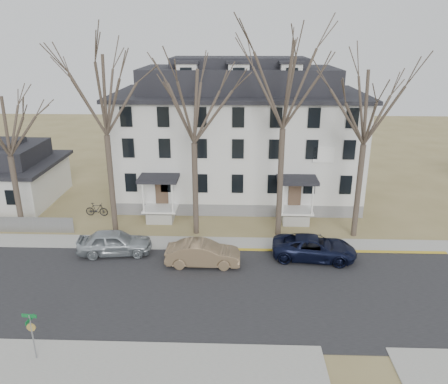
{
  "coord_description": "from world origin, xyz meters",
  "views": [
    {
      "loc": [
        -1.96,
        -19.36,
        13.78
      ],
      "look_at": [
        -2.92,
        9.0,
        3.52
      ],
      "focal_mm": 35.0,
      "sensor_mm": 36.0,
      "label": 1
    }
  ],
  "objects_px": {
    "car_silver": "(115,243)",
    "street_sign": "(32,330)",
    "small_house": "(7,176)",
    "bicycle_right": "(97,210)",
    "tree_center": "(285,79)",
    "car_tan": "(203,254)",
    "bicycle_left": "(158,214)",
    "boarding_house": "(238,137)",
    "tree_bungalow": "(5,122)",
    "car_navy": "(314,248)",
    "tree_far_left": "(103,90)",
    "tree_mid_left": "(193,101)",
    "tree_mid_right": "(368,102)"
  },
  "relations": [
    {
      "from": "tree_bungalow",
      "to": "car_silver",
      "type": "bearing_deg",
      "value": -23.58
    },
    {
      "from": "small_house",
      "to": "tree_mid_right",
      "type": "bearing_deg",
      "value": -12.27
    },
    {
      "from": "car_silver",
      "to": "bicycle_right",
      "type": "height_order",
      "value": "car_silver"
    },
    {
      "from": "car_silver",
      "to": "car_navy",
      "type": "distance_m",
      "value": 13.09
    },
    {
      "from": "tree_far_left",
      "to": "bicycle_left",
      "type": "relative_size",
      "value": 7.59
    },
    {
      "from": "boarding_house",
      "to": "bicycle_left",
      "type": "relative_size",
      "value": 11.51
    },
    {
      "from": "tree_mid_right",
      "to": "bicycle_right",
      "type": "height_order",
      "value": "tree_mid_right"
    },
    {
      "from": "car_tan",
      "to": "tree_bungalow",
      "type": "bearing_deg",
      "value": 71.47
    },
    {
      "from": "car_silver",
      "to": "bicycle_right",
      "type": "relative_size",
      "value": 2.63
    },
    {
      "from": "car_tan",
      "to": "bicycle_left",
      "type": "distance_m",
      "value": 8.11
    },
    {
      "from": "tree_center",
      "to": "car_navy",
      "type": "bearing_deg",
      "value": -60.93
    },
    {
      "from": "tree_center",
      "to": "street_sign",
      "type": "distance_m",
      "value": 20.38
    },
    {
      "from": "tree_center",
      "to": "tree_bungalow",
      "type": "height_order",
      "value": "tree_center"
    },
    {
      "from": "boarding_house",
      "to": "tree_mid_left",
      "type": "height_order",
      "value": "tree_mid_left"
    },
    {
      "from": "tree_bungalow",
      "to": "street_sign",
      "type": "height_order",
      "value": "tree_bungalow"
    },
    {
      "from": "tree_bungalow",
      "to": "car_navy",
      "type": "bearing_deg",
      "value": -9.81
    },
    {
      "from": "tree_mid_right",
      "to": "street_sign",
      "type": "distance_m",
      "value": 23.48
    },
    {
      "from": "tree_mid_right",
      "to": "tree_bungalow",
      "type": "distance_m",
      "value": 24.54
    },
    {
      "from": "tree_far_left",
      "to": "tree_mid_left",
      "type": "xyz_separation_m",
      "value": [
        6.0,
        0.0,
        -0.74
      ]
    },
    {
      "from": "tree_mid_right",
      "to": "boarding_house",
      "type": "bearing_deg",
      "value": 136.19
    },
    {
      "from": "tree_bungalow",
      "to": "car_navy",
      "type": "height_order",
      "value": "tree_bungalow"
    },
    {
      "from": "car_tan",
      "to": "car_navy",
      "type": "bearing_deg",
      "value": -80.98
    },
    {
      "from": "tree_bungalow",
      "to": "street_sign",
      "type": "xyz_separation_m",
      "value": [
        7.07,
        -13.54,
        -6.5
      ]
    },
    {
      "from": "small_house",
      "to": "bicycle_right",
      "type": "height_order",
      "value": "small_house"
    },
    {
      "from": "car_silver",
      "to": "street_sign",
      "type": "distance_m",
      "value": 10.15
    },
    {
      "from": "tree_bungalow",
      "to": "bicycle_right",
      "type": "distance_m",
      "value": 9.38
    },
    {
      "from": "tree_mid_right",
      "to": "bicycle_right",
      "type": "xyz_separation_m",
      "value": [
        -19.76,
        2.86,
        -9.05
      ]
    },
    {
      "from": "boarding_house",
      "to": "tree_bungalow",
      "type": "bearing_deg",
      "value": -152.99
    },
    {
      "from": "car_tan",
      "to": "boarding_house",
      "type": "bearing_deg",
      "value": -9.05
    },
    {
      "from": "bicycle_right",
      "to": "tree_far_left",
      "type": "bearing_deg",
      "value": -138.19
    },
    {
      "from": "boarding_house",
      "to": "tree_bungalow",
      "type": "relative_size",
      "value": 1.93
    },
    {
      "from": "tree_mid_left",
      "to": "car_tan",
      "type": "distance_m",
      "value": 10.06
    },
    {
      "from": "bicycle_right",
      "to": "small_house",
      "type": "bearing_deg",
      "value": 72.54
    },
    {
      "from": "car_silver",
      "to": "tree_center",
      "type": "bearing_deg",
      "value": -78.98
    },
    {
      "from": "small_house",
      "to": "bicycle_right",
      "type": "distance_m",
      "value": 9.51
    },
    {
      "from": "tree_center",
      "to": "bicycle_right",
      "type": "bearing_deg",
      "value": 168.66
    },
    {
      "from": "car_tan",
      "to": "bicycle_left",
      "type": "height_order",
      "value": "car_tan"
    },
    {
      "from": "tree_mid_right",
      "to": "tree_bungalow",
      "type": "bearing_deg",
      "value": 180.0
    },
    {
      "from": "tree_mid_right",
      "to": "tree_bungalow",
      "type": "relative_size",
      "value": 1.18
    },
    {
      "from": "tree_mid_left",
      "to": "tree_center",
      "type": "distance_m",
      "value": 6.18
    },
    {
      "from": "car_tan",
      "to": "car_navy",
      "type": "xyz_separation_m",
      "value": [
        7.14,
        1.1,
        -0.02
      ]
    },
    {
      "from": "tree_center",
      "to": "car_silver",
      "type": "relative_size",
      "value": 3.05
    },
    {
      "from": "tree_center",
      "to": "tree_mid_right",
      "type": "xyz_separation_m",
      "value": [
        5.5,
        0.0,
        -1.48
      ]
    },
    {
      "from": "tree_mid_right",
      "to": "car_tan",
      "type": "bearing_deg",
      "value": -155.99
    },
    {
      "from": "tree_bungalow",
      "to": "bicycle_left",
      "type": "height_order",
      "value": "tree_bungalow"
    },
    {
      "from": "street_sign",
      "to": "tree_bungalow",
      "type": "bearing_deg",
      "value": 122.75
    },
    {
      "from": "street_sign",
      "to": "car_tan",
      "type": "bearing_deg",
      "value": 57.48
    },
    {
      "from": "car_navy",
      "to": "street_sign",
      "type": "height_order",
      "value": "street_sign"
    },
    {
      "from": "tree_mid_left",
      "to": "tree_mid_right",
      "type": "height_order",
      "value": "same"
    },
    {
      "from": "small_house",
      "to": "tree_mid_left",
      "type": "distance_m",
      "value": 19.53
    }
  ]
}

